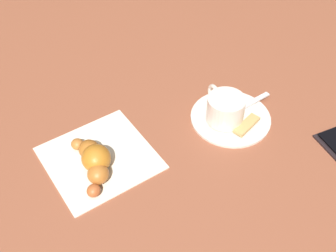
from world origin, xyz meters
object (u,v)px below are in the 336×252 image
saucer (231,117)px  sugar_packet (247,125)px  napkin (100,158)px  croissant (94,160)px  espresso_cup (225,108)px  teaspoon (235,111)px

saucer → sugar_packet: bearing=-91.1°
saucer → napkin: bearing=160.1°
croissant → sugar_packet: bearing=-23.5°
espresso_cup → croissant: espresso_cup is taller
sugar_packet → napkin: size_ratio=0.34×
napkin → croissant: bearing=-143.1°
teaspoon → napkin: size_ratio=0.75×
teaspoon → napkin: bearing=161.0°
teaspoon → sugar_packet: (-0.01, -0.04, 0.00)m
croissant → teaspoon: bearing=-15.1°
napkin → croissant: size_ratio=1.35×
espresso_cup → napkin: bearing=159.7°
sugar_packet → napkin: (-0.23, 0.12, -0.01)m
espresso_cup → napkin: 0.23m
saucer → croissant: croissant is taller
napkin → croissant: 0.03m
croissant → espresso_cup: bearing=-16.0°
saucer → napkin: (-0.23, 0.08, -0.00)m
sugar_packet → espresso_cup: bearing=102.7°
saucer → sugar_packet: (-0.00, -0.04, 0.01)m
sugar_packet → teaspoon: bearing=67.1°
espresso_cup → napkin: size_ratio=0.55×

